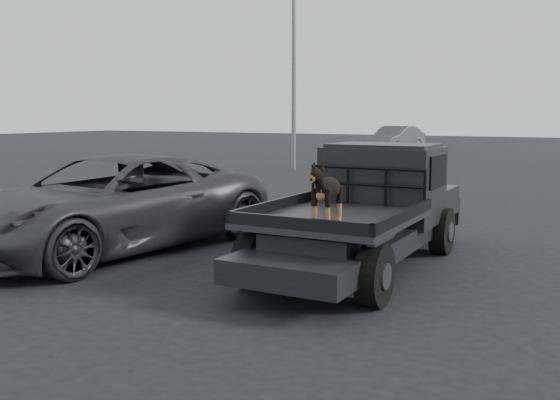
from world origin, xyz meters
The scene contains 7 objects.
ground centered at (0.00, 0.00, 0.00)m, with size 120.00×120.00×0.00m, color black.
flatbed_ute centered at (-0.06, 2.05, 0.46)m, with size 2.00×5.40×0.92m, color black, non-canonical shape.
ute_cab centered at (-0.06, 3.00, 1.36)m, with size 1.72×1.30×0.88m, color black, non-canonical shape.
headache_rack centered at (-0.06, 2.25, 1.20)m, with size 1.80×0.08×0.55m, color black, non-canonical shape.
dog centered at (0.07, 0.53, 1.29)m, with size 0.32×0.60×0.74m, color black, non-canonical shape.
parked_suv centered at (-4.19, 1.25, 0.79)m, with size 2.63×5.71×1.59m, color #333238.
distant_car_a centered at (-8.16, 28.67, 0.79)m, with size 1.68×4.81×1.58m, color #49494D.
Camera 1 is at (3.18, -6.48, 2.26)m, focal length 40.00 mm.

